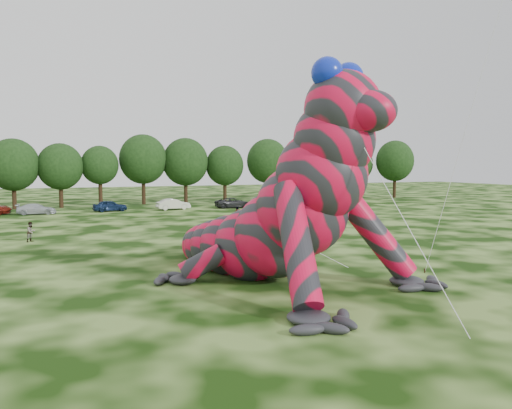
{
  "coord_description": "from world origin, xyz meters",
  "views": [
    {
      "loc": [
        -5.27,
        -17.18,
        6.03
      ],
      "look_at": [
        4.22,
        6.04,
        4.0
      ],
      "focal_mm": 35.0,
      "sensor_mm": 36.0,
      "label": 1
    }
  ],
  "objects": [
    {
      "name": "ground",
      "position": [
        0.0,
        0.0,
        0.0
      ],
      "size": [
        240.0,
        240.0,
        0.0
      ],
      "primitive_type": "plane",
      "color": "#16330A",
      "rests_on": "ground"
    },
    {
      "name": "inflatable_gecko",
      "position": [
        4.53,
        7.04,
        5.36
      ],
      "size": [
        25.38,
        27.04,
        10.72
      ],
      "primitive_type": null,
      "rotation": [
        0.0,
        0.0,
        0.43
      ],
      "color": "red",
      "rests_on": "ground"
    },
    {
      "name": "tree_7",
      "position": [
        -10.08,
        56.8,
        4.74
      ],
      "size": [
        6.68,
        6.01,
        9.48
      ],
      "primitive_type": null,
      "color": "black",
      "rests_on": "ground"
    },
    {
      "name": "tree_8",
      "position": [
        -4.22,
        56.99,
        4.47
      ],
      "size": [
        6.14,
        5.53,
        8.94
      ],
      "primitive_type": null,
      "color": "black",
      "rests_on": "ground"
    },
    {
      "name": "tree_9",
      "position": [
        1.06,
        57.35,
        4.34
      ],
      "size": [
        5.27,
        4.74,
        8.68
      ],
      "primitive_type": null,
      "color": "black",
      "rests_on": "ground"
    },
    {
      "name": "tree_10",
      "position": [
        7.4,
        58.58,
        5.25
      ],
      "size": [
        7.09,
        6.38,
        10.5
      ],
      "primitive_type": null,
      "color": "black",
      "rests_on": "ground"
    },
    {
      "name": "tree_11",
      "position": [
        13.79,
        58.2,
        5.03
      ],
      "size": [
        7.01,
        6.31,
        10.07
      ],
      "primitive_type": null,
      "color": "black",
      "rests_on": "ground"
    },
    {
      "name": "tree_12",
      "position": [
        20.01,
        57.74,
        4.49
      ],
      "size": [
        5.99,
        5.39,
        8.97
      ],
      "primitive_type": null,
      "color": "black",
      "rests_on": "ground"
    },
    {
      "name": "tree_13",
      "position": [
        27.13,
        57.13,
        5.06
      ],
      "size": [
        6.83,
        6.15,
        10.13
      ],
      "primitive_type": null,
      "color": "black",
      "rests_on": "ground"
    },
    {
      "name": "tree_14",
      "position": [
        33.46,
        58.72,
        4.7
      ],
      "size": [
        6.82,
        6.14,
        9.4
      ],
      "primitive_type": null,
      "color": "black",
      "rests_on": "ground"
    },
    {
      "name": "tree_15",
      "position": [
        38.47,
        57.77,
        4.82
      ],
      "size": [
        7.17,
        6.45,
        9.63
      ],
      "primitive_type": null,
      "color": "black",
      "rests_on": "ground"
    },
    {
      "name": "tree_16",
      "position": [
        45.45,
        59.37,
        4.69
      ],
      "size": [
        6.26,
        5.63,
        9.37
      ],
      "primitive_type": null,
      "color": "black",
      "rests_on": "ground"
    },
    {
      "name": "tree_17",
      "position": [
        51.95,
        56.66,
        5.15
      ],
      "size": [
        6.98,
        6.28,
        10.3
      ],
      "primitive_type": null,
      "color": "black",
      "rests_on": "ground"
    },
    {
      "name": "car_3",
      "position": [
        -7.16,
        48.12,
        0.65
      ],
      "size": [
        4.65,
        2.32,
        1.3
      ],
      "primitive_type": "imported",
      "rotation": [
        0.0,
        0.0,
        1.45
      ],
      "color": "#B9BFC4",
      "rests_on": "ground"
    },
    {
      "name": "car_4",
      "position": [
        1.46,
        48.76,
        0.72
      ],
      "size": [
        4.41,
        2.16,
        1.45
      ],
      "primitive_type": "imported",
      "rotation": [
        0.0,
        0.0,
        1.68
      ],
      "color": "#112348",
      "rests_on": "ground"
    },
    {
      "name": "car_5",
      "position": [
        9.52,
        48.09,
        0.73
      ],
      "size": [
        4.56,
        2.01,
        1.46
      ],
      "primitive_type": "imported",
      "rotation": [
        0.0,
        0.0,
        1.68
      ],
      "color": "white",
      "rests_on": "ground"
    },
    {
      "name": "car_6",
      "position": [
        17.84,
        47.77,
        0.7
      ],
      "size": [
        5.01,
        2.32,
        1.39
      ],
      "primitive_type": "imported",
      "rotation": [
        0.0,
        0.0,
        1.57
      ],
      "color": "#29292C",
      "rests_on": "ground"
    },
    {
      "name": "car_7",
      "position": [
        27.81,
        46.36,
        0.72
      ],
      "size": [
        5.13,
        2.43,
        1.45
      ],
      "primitive_type": "imported",
      "rotation": [
        0.0,
        0.0,
        1.65
      ],
      "color": "silver",
      "rests_on": "ground"
    },
    {
      "name": "spectator_3",
      "position": [
        11.9,
        29.88,
        0.85
      ],
      "size": [
        1.01,
        0.43,
        1.71
      ],
      "primitive_type": "imported",
      "rotation": [
        0.0,
        0.0,
        0.02
      ],
      "color": "gray",
      "rests_on": "ground"
    },
    {
      "name": "spectator_2",
      "position": [
        12.69,
        29.33,
        0.86
      ],
      "size": [
        1.23,
        0.89,
        1.72
      ],
      "primitive_type": "imported",
      "rotation": [
        0.0,
        0.0,
        3.4
      ],
      "color": "gray",
      "rests_on": "ground"
    },
    {
      "name": "spectator_1",
      "position": [
        -6.94,
        25.08,
        0.78
      ],
      "size": [
        0.95,
        0.95,
        1.56
      ],
      "primitive_type": "imported",
      "rotation": [
        0.0,
        0.0,
        0.78
      ],
      "color": "gray",
      "rests_on": "ground"
    },
    {
      "name": "spectator_5",
      "position": [
        6.84,
        18.23,
        0.91
      ],
      "size": [
        1.05,
        1.77,
        1.82
      ],
      "primitive_type": "imported",
      "rotation": [
        0.0,
        0.0,
        4.39
      ],
      "color": "gray",
      "rests_on": "ground"
    }
  ]
}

